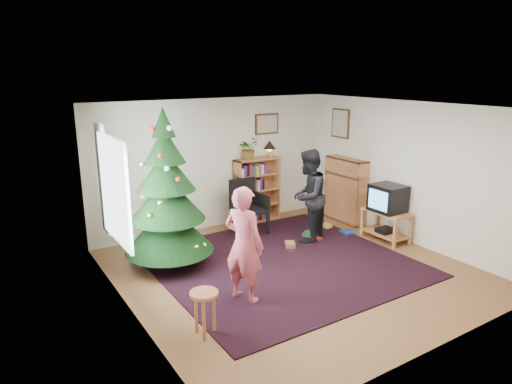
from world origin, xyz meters
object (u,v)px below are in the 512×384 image
tv_stand (386,223)px  table_lamp (270,146)px  picture_back (267,124)px  potted_plant (248,148)px  bookshelf_back (257,189)px  bookshelf_right (346,189)px  person_standing (244,245)px  stool (204,302)px  picture_right (340,123)px  armchair (246,204)px  person_by_chair (308,196)px  christmas_tree (167,203)px  crt_tv (388,198)px

tv_stand → table_lamp: 2.72m
picture_back → potted_plant: picture_back is taller
table_lamp → bookshelf_back: bearing=180.0°
bookshelf_right → person_standing: size_ratio=0.82×
stool → picture_right: bearing=30.8°
tv_stand → potted_plant: (-1.59, 2.19, 1.20)m
bookshelf_back → tv_stand: (1.39, -2.19, -0.34)m
bookshelf_back → stool: 4.26m
bookshelf_right → table_lamp: (-1.21, 0.98, 0.86)m
armchair → person_by_chair: (0.68, -0.99, 0.28)m
picture_right → christmas_tree: size_ratio=0.24×
stool → picture_back: bearing=47.3°
picture_back → bookshelf_right: 2.08m
person_by_chair → potted_plant: size_ratio=3.80×
picture_back → tv_stand: bearing=-65.2°
picture_right → potted_plant: 1.98m
christmas_tree → person_by_chair: christmas_tree is taller
armchair → person_by_chair: person_by_chair is taller
christmas_tree → person_by_chair: bearing=-6.9°
picture_right → stool: bearing=-149.2°
bookshelf_back → crt_tv: size_ratio=2.37×
picture_back → crt_tv: 2.81m
tv_stand → person_by_chair: 1.53m
tv_stand → armchair: 2.59m
person_standing → potted_plant: potted_plant is taller
stool → person_by_chair: size_ratio=0.33×
christmas_tree → table_lamp: bearing=23.5°
picture_back → crt_tv: size_ratio=1.00×
armchair → bookshelf_back: bearing=41.2°
christmas_tree → stool: christmas_tree is taller
picture_right → person_by_chair: (-1.50, -0.87, -1.11)m
stool → person_by_chair: (2.92, 1.76, 0.41)m
picture_back → crt_tv: picture_back is taller
crt_tv → potted_plant: potted_plant is taller
person_standing → bookshelf_right: bearing=-87.5°
armchair → person_standing: size_ratio=0.65×
bookshelf_right → person_by_chair: person_by_chair is taller
picture_right → person_standing: size_ratio=0.38×
picture_right → bookshelf_right: (-0.14, -0.39, -1.29)m
person_standing → person_by_chair: 2.45m
armchair → stool: size_ratio=1.85×
christmas_tree → potted_plant: 2.51m
potted_plant → table_lamp: 0.50m
person_by_chair → potted_plant: 1.65m
christmas_tree → tv_stand: christmas_tree is taller
tv_stand → potted_plant: bearing=126.0°
tv_stand → person_by_chair: (-1.25, 0.72, 0.52)m
armchair → stool: bearing=-129.3°
christmas_tree → person_by_chair: size_ratio=1.49×
table_lamp → picture_right: bearing=-23.7°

